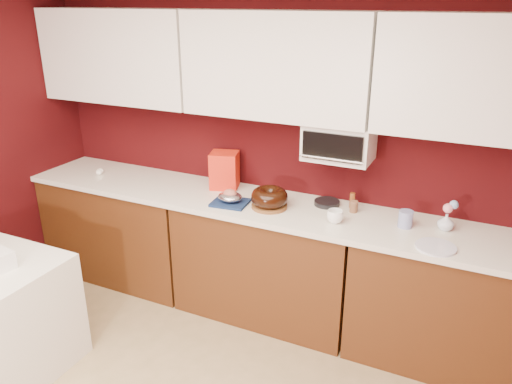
{
  "coord_description": "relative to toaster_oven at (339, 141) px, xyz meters",
  "views": [
    {
      "loc": [
        1.33,
        -1.06,
        2.28
      ],
      "look_at": [
        -0.04,
        1.84,
        1.02
      ],
      "focal_mm": 35.0,
      "sensor_mm": 36.0,
      "label": 1
    }
  ],
  "objects": [
    {
      "name": "base_cabinet_left",
      "position": [
        -1.78,
        -0.17,
        -0.95
      ],
      "size": [
        1.31,
        0.58,
        0.86
      ],
      "primitive_type": "cube",
      "color": "#4D270F",
      "rests_on": "floor"
    },
    {
      "name": "dark_pan",
      "position": [
        -0.06,
        0.0,
        -0.46
      ],
      "size": [
        0.19,
        0.19,
        0.03
      ],
      "primitive_type": "cylinder",
      "rotation": [
        0.0,
        0.0,
        0.06
      ],
      "color": "black",
      "rests_on": "countertop"
    },
    {
      "name": "pandoro_box",
      "position": [
        -0.89,
        -0.0,
        -0.33
      ],
      "size": [
        0.25,
        0.24,
        0.28
      ],
      "primitive_type": "cube",
      "rotation": [
        0.0,
        0.0,
        0.3
      ],
      "color": "#BA0C14",
      "rests_on": "countertop"
    },
    {
      "name": "china_plate",
      "position": [
        0.72,
        -0.35,
        -0.47
      ],
      "size": [
        0.26,
        0.26,
        0.01
      ],
      "primitive_type": "cylinder",
      "rotation": [
        0.0,
        0.0,
        0.09
      ],
      "color": "white",
      "rests_on": "countertop"
    },
    {
      "name": "toaster_oven_handle",
      "position": [
        0.0,
        -0.18,
        -0.07
      ],
      "size": [
        0.42,
        0.02,
        0.02
      ],
      "primitive_type": "cylinder",
      "rotation": [
        0.0,
        1.57,
        0.0
      ],
      "color": "silver",
      "rests_on": "toaster_oven"
    },
    {
      "name": "amber_bottle",
      "position": [
        0.11,
        0.03,
        -0.42
      ],
      "size": [
        0.04,
        0.04,
        0.11
      ],
      "primitive_type": "cylinder",
      "rotation": [
        0.0,
        0.0,
        0.02
      ],
      "color": "brown",
      "rests_on": "countertop"
    },
    {
      "name": "toaster_oven",
      "position": [
        0.0,
        0.0,
        0.0
      ],
      "size": [
        0.45,
        0.3,
        0.25
      ],
      "primitive_type": "cube",
      "color": "white",
      "rests_on": "upper_cabinet_center"
    },
    {
      "name": "flower_blue",
      "position": [
        0.77,
        -0.05,
        -0.3
      ],
      "size": [
        0.06,
        0.06,
        0.06
      ],
      "primitive_type": "sphere",
      "color": "#86ABD6",
      "rests_on": "flower_vase"
    },
    {
      "name": "upper_cabinet_center",
      "position": [
        -0.45,
        -0.02,
        0.48
      ],
      "size": [
        1.31,
        0.33,
        0.7
      ],
      "primitive_type": "cube",
      "color": "white",
      "rests_on": "wall_back"
    },
    {
      "name": "base_cabinet_right",
      "position": [
        0.88,
        -0.17,
        -0.95
      ],
      "size": [
        1.31,
        0.58,
        0.86
      ],
      "primitive_type": "cube",
      "color": "#4D270F",
      "rests_on": "floor"
    },
    {
      "name": "countertop",
      "position": [
        -0.45,
        -0.17,
        -0.49
      ],
      "size": [
        4.0,
        0.62,
        0.04
      ],
      "primitive_type": "cube",
      "color": "silver",
      "rests_on": "base_cabinet_center"
    },
    {
      "name": "bundt_cake",
      "position": [
        -0.41,
        -0.22,
        -0.39
      ],
      "size": [
        0.33,
        0.33,
        0.11
      ],
      "primitive_type": "torus",
      "rotation": [
        0.0,
        0.0,
        0.36
      ],
      "color": "black",
      "rests_on": "cake_base"
    },
    {
      "name": "blue_jar",
      "position": [
        0.5,
        -0.13,
        -0.42
      ],
      "size": [
        0.12,
        0.12,
        0.11
      ],
      "primitive_type": "cylinder",
      "rotation": [
        0.0,
        0.0,
        -0.35
      ],
      "color": "navy",
      "rests_on": "countertop"
    },
    {
      "name": "egg_right",
      "position": [
        -1.98,
        -0.17,
        -0.45
      ],
      "size": [
        0.07,
        0.06,
        0.05
      ],
      "primitive_type": "ellipsoid",
      "rotation": [
        0.0,
        0.0,
        -0.16
      ],
      "color": "white",
      "rests_on": "countertop"
    },
    {
      "name": "coffee_mug",
      "position": [
        0.08,
        -0.26,
        -0.42
      ],
      "size": [
        0.13,
        0.13,
        0.1
      ],
      "primitive_type": "imported",
      "rotation": [
        0.0,
        0.0,
        0.91
      ],
      "color": "white",
      "rests_on": "countertop"
    },
    {
      "name": "flower_pink",
      "position": [
        0.74,
        -0.07,
        -0.33
      ],
      "size": [
        0.06,
        0.06,
        0.06
      ],
      "primitive_type": "sphere",
      "color": "pink",
      "rests_on": "flower_vase"
    },
    {
      "name": "wall_back",
      "position": [
        -0.45,
        0.15,
        -0.12
      ],
      "size": [
        4.0,
        0.02,
        2.5
      ],
      "primitive_type": "cube",
      "color": "#370709",
      "rests_on": "floor"
    },
    {
      "name": "egg_left",
      "position": [
        -1.97,
        -0.2,
        -0.45
      ],
      "size": [
        0.07,
        0.06,
        0.05
      ],
      "primitive_type": "ellipsoid",
      "rotation": [
        0.0,
        0.0,
        0.34
      ],
      "color": "white",
      "rests_on": "countertop"
    },
    {
      "name": "navy_towel",
      "position": [
        -0.69,
        -0.28,
        -0.47
      ],
      "size": [
        0.27,
        0.24,
        0.02
      ],
      "primitive_type": "cube",
      "rotation": [
        0.0,
        0.0,
        0.11
      ],
      "color": "#132449",
      "rests_on": "countertop"
    },
    {
      "name": "base_cabinet_center",
      "position": [
        -0.45,
        -0.17,
        -0.95
      ],
      "size": [
        1.31,
        0.58,
        0.86
      ],
      "primitive_type": "cube",
      "color": "#4D270F",
      "rests_on": "floor"
    },
    {
      "name": "foil_ham_nest",
      "position": [
        -0.69,
        -0.28,
        -0.42
      ],
      "size": [
        0.19,
        0.17,
        0.07
      ],
      "primitive_type": "ellipsoid",
      "rotation": [
        0.0,
        0.0,
        -0.09
      ],
      "color": "silver",
      "rests_on": "navy_towel"
    },
    {
      "name": "roasted_ham",
      "position": [
        -0.69,
        -0.28,
        -0.4
      ],
      "size": [
        0.12,
        0.11,
        0.06
      ],
      "primitive_type": "ellipsoid",
      "rotation": [
        0.0,
        0.0,
        -0.26
      ],
      "color": "#BE6756",
      "rests_on": "foil_ham_nest"
    },
    {
      "name": "upper_cabinet_left",
      "position": [
        -1.78,
        -0.02,
        0.48
      ],
      "size": [
        1.31,
        0.33,
        0.7
      ],
      "primitive_type": "cube",
      "color": "white",
      "rests_on": "wall_back"
    },
    {
      "name": "cake_base",
      "position": [
        -0.41,
        -0.22,
        -0.46
      ],
      "size": [
        0.32,
        0.32,
        0.02
      ],
      "primitive_type": "cylinder",
      "rotation": [
        0.0,
        0.0,
        0.3
      ],
      "color": "brown",
      "rests_on": "countertop"
    },
    {
      "name": "flower_vase",
      "position": [
        0.74,
        -0.07,
        -0.41
      ],
      "size": [
        0.1,
        0.1,
        0.12
      ],
      "primitive_type": "imported",
      "rotation": [
        0.0,
        0.0,
        -0.3
      ],
      "color": "silver",
      "rests_on": "countertop"
    },
    {
      "name": "toaster_oven_door",
      "position": [
        0.0,
        -0.16,
        0.0
      ],
      "size": [
        0.4,
        0.02,
        0.18
      ],
      "primitive_type": "cube",
      "color": "black",
      "rests_on": "toaster_oven"
    },
    {
      "name": "upper_cabinet_right",
      "position": [
        0.88,
        -0.02,
        0.48
      ],
      "size": [
        1.31,
        0.33,
        0.7
      ],
      "primitive_type": "cube",
      "color": "white",
      "rests_on": "wall_back"
    },
    {
      "name": "paper_cup",
      "position": [
        0.14,
        -0.04,
        -0.43
      ],
      "size": [
        0.07,
        0.07,
        0.08
      ],
      "primitive_type": "cylinder",
      "rotation": [
        0.0,
        0.0,
        0.32
      ],
      "color": "brown",
      "rests_on": "countertop"
    }
  ]
}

